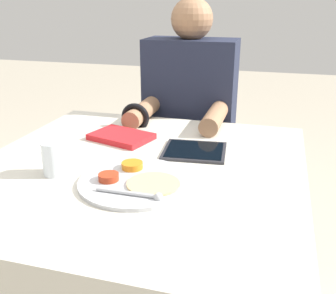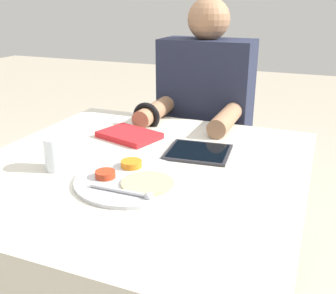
{
  "view_description": "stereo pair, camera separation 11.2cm",
  "coord_description": "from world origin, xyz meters",
  "px_view_note": "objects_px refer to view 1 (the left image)",
  "views": [
    {
      "loc": [
        0.37,
        -0.99,
        1.2
      ],
      "look_at": [
        0.09,
        0.02,
        0.8
      ],
      "focal_mm": 42.0,
      "sensor_mm": 36.0,
      "label": 1
    },
    {
      "loc": [
        0.48,
        -0.95,
        1.2
      ],
      "look_at": [
        0.09,
        0.02,
        0.8
      ],
      "focal_mm": 42.0,
      "sensor_mm": 36.0,
      "label": 2
    }
  ],
  "objects_px": {
    "tablet_device": "(195,151)",
    "drinking_glass": "(54,158)",
    "red_notebook": "(121,137)",
    "person_diner": "(189,146)",
    "thali_tray": "(136,181)"
  },
  "relations": [
    {
      "from": "tablet_device",
      "to": "drinking_glass",
      "type": "bearing_deg",
      "value": -141.47
    },
    {
      "from": "red_notebook",
      "to": "tablet_device",
      "type": "xyz_separation_m",
      "value": [
        0.27,
        -0.05,
        -0.0
      ]
    },
    {
      "from": "red_notebook",
      "to": "drinking_glass",
      "type": "relative_size",
      "value": 2.46
    },
    {
      "from": "person_diner",
      "to": "drinking_glass",
      "type": "relative_size",
      "value": 12.74
    },
    {
      "from": "tablet_device",
      "to": "drinking_glass",
      "type": "relative_size",
      "value": 2.24
    },
    {
      "from": "drinking_glass",
      "to": "red_notebook",
      "type": "bearing_deg",
      "value": 78.14
    },
    {
      "from": "thali_tray",
      "to": "tablet_device",
      "type": "xyz_separation_m",
      "value": [
        0.1,
        0.26,
        -0.0
      ]
    },
    {
      "from": "person_diner",
      "to": "drinking_glass",
      "type": "bearing_deg",
      "value": -105.12
    },
    {
      "from": "red_notebook",
      "to": "tablet_device",
      "type": "height_order",
      "value": "red_notebook"
    },
    {
      "from": "thali_tray",
      "to": "red_notebook",
      "type": "bearing_deg",
      "value": 118.51
    },
    {
      "from": "tablet_device",
      "to": "drinking_glass",
      "type": "distance_m",
      "value": 0.43
    },
    {
      "from": "red_notebook",
      "to": "drinking_glass",
      "type": "distance_m",
      "value": 0.33
    },
    {
      "from": "thali_tray",
      "to": "person_diner",
      "type": "bearing_deg",
      "value": 92.23
    },
    {
      "from": "thali_tray",
      "to": "drinking_glass",
      "type": "relative_size",
      "value": 3.22
    },
    {
      "from": "thali_tray",
      "to": "person_diner",
      "type": "xyz_separation_m",
      "value": [
        -0.03,
        0.76,
        -0.18
      ]
    }
  ]
}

